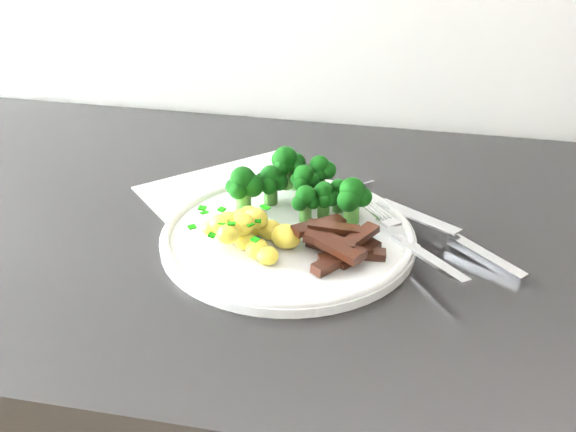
% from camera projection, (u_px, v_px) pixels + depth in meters
% --- Properties ---
extents(recipe_paper, '(0.33, 0.33, 0.00)m').
position_uv_depth(recipe_paper, '(266.00, 215.00, 0.78)').
color(recipe_paper, white).
rests_on(recipe_paper, counter).
extents(plate, '(0.26, 0.26, 0.01)m').
position_uv_depth(plate, '(288.00, 236.00, 0.73)').
color(plate, white).
rests_on(plate, counter).
extents(broccoli, '(0.15, 0.10, 0.06)m').
position_uv_depth(broccoli, '(298.00, 182.00, 0.77)').
color(broccoli, '#376E23').
rests_on(broccoli, plate).
extents(potatoes, '(0.10, 0.11, 0.04)m').
position_uv_depth(potatoes, '(247.00, 229.00, 0.71)').
color(potatoes, yellow).
rests_on(potatoes, plate).
extents(beef_strips, '(0.09, 0.10, 0.03)m').
position_uv_depth(beef_strips, '(340.00, 245.00, 0.69)').
color(beef_strips, black).
rests_on(beef_strips, plate).
extents(fork, '(0.11, 0.14, 0.02)m').
position_uv_depth(fork, '(415.00, 245.00, 0.70)').
color(fork, silver).
rests_on(fork, plate).
extents(knife, '(0.15, 0.13, 0.02)m').
position_uv_depth(knife, '(465.00, 246.00, 0.71)').
color(knife, silver).
rests_on(knife, plate).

